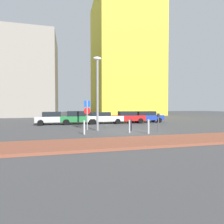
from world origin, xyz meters
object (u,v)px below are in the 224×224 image
(parked_car_blue, at_px, (145,116))
(traffic_bollard_far, at_px, (129,126))
(parked_car_white, at_px, (103,117))
(traffic_bollard_near, at_px, (84,128))
(traffic_bollard_edge, at_px, (148,127))
(parked_car_silver, at_px, (53,118))
(parking_sign_post, at_px, (87,111))
(street_lamp, at_px, (97,87))
(parked_car_green, at_px, (79,117))
(parked_car_red, at_px, (128,117))
(parking_meter, at_px, (158,120))
(traffic_bollard_mid, at_px, (131,125))

(parked_car_blue, bearing_deg, traffic_bollard_far, -121.62)
(parked_car_blue, bearing_deg, parked_car_white, -176.52)
(traffic_bollard_near, xyz_separation_m, traffic_bollard_edge, (4.79, -0.82, 0.03))
(parked_car_silver, relative_size, parking_sign_post, 1.49)
(parking_sign_post, bearing_deg, street_lamp, -41.17)
(parked_car_green, relative_size, parking_sign_post, 1.70)
(parked_car_red, distance_m, street_lamp, 8.45)
(traffic_bollard_edge, bearing_deg, parked_car_silver, 129.51)
(parked_car_green, xyz_separation_m, parking_sign_post, (0.38, -5.66, 0.86))
(traffic_bollard_near, bearing_deg, traffic_bollard_far, -0.76)
(street_lamp, distance_m, traffic_bollard_near, 4.03)
(parking_meter, distance_m, traffic_bollard_edge, 1.62)
(parking_meter, bearing_deg, traffic_bollard_edge, -146.19)
(street_lamp, height_order, traffic_bollard_far, street_lamp)
(parked_car_red, bearing_deg, parked_car_blue, 7.22)
(parked_car_green, relative_size, parked_car_red, 1.05)
(street_lamp, bearing_deg, traffic_bollard_near, -124.02)
(parking_meter, bearing_deg, parked_car_blue, 72.20)
(parking_meter, bearing_deg, parking_sign_post, 154.80)
(parking_meter, distance_m, traffic_bollard_near, 6.11)
(parked_car_red, bearing_deg, traffic_bollard_far, -107.97)
(parked_car_silver, xyz_separation_m, traffic_bollard_far, (6.27, -8.36, -0.26))
(parked_car_green, xyz_separation_m, traffic_bollard_near, (-0.14, -8.33, -0.27))
(parked_car_white, distance_m, parking_meter, 8.67)
(parked_car_green, height_order, parked_car_white, parked_car_green)
(parked_car_red, distance_m, traffic_bollard_far, 8.66)
(parked_car_silver, height_order, traffic_bollard_far, parked_car_silver)
(parked_car_white, distance_m, parked_car_blue, 5.77)
(parking_meter, bearing_deg, traffic_bollard_mid, 150.10)
(parking_sign_post, bearing_deg, parked_car_green, 93.81)
(parked_car_white, bearing_deg, traffic_bollard_mid, -81.24)
(parked_car_silver, bearing_deg, parking_sign_post, -59.98)
(parked_car_white, height_order, parked_car_blue, parked_car_blue)
(parked_car_silver, bearing_deg, parked_car_green, 0.42)
(parked_car_silver, xyz_separation_m, traffic_bollard_edge, (7.53, -9.13, -0.22))
(parked_car_silver, bearing_deg, parked_car_blue, 1.01)
(parked_car_blue, bearing_deg, traffic_bollard_mid, -122.59)
(traffic_bollard_mid, relative_size, traffic_bollard_far, 0.96)
(traffic_bollard_near, distance_m, traffic_bollard_mid, 4.29)
(parking_sign_post, distance_m, street_lamp, 2.39)
(parked_car_red, height_order, traffic_bollard_mid, parked_car_red)
(parked_car_white, relative_size, traffic_bollard_far, 4.58)
(parked_car_silver, height_order, parked_car_green, parked_car_green)
(traffic_bollard_edge, bearing_deg, parked_car_white, 100.99)
(parked_car_blue, bearing_deg, parking_sign_post, -144.83)
(parked_car_blue, distance_m, traffic_bollard_mid, 8.70)
(parked_car_silver, height_order, parking_meter, parking_meter)
(traffic_bollard_far, bearing_deg, parking_meter, 2.23)
(parked_car_blue, distance_m, parking_sign_post, 10.17)
(street_lamp, height_order, traffic_bollard_mid, street_lamp)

